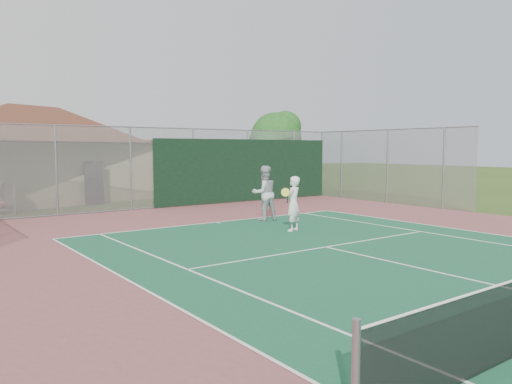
# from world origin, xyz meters

# --- Properties ---
(back_fence) EXTENTS (20.08, 0.11, 3.53)m
(back_fence) POSITION_xyz_m (2.11, 16.98, 1.67)
(back_fence) COLOR gray
(back_fence) RESTS_ON ground
(side_fence_right) EXTENTS (0.08, 9.00, 3.50)m
(side_fence_right) POSITION_xyz_m (10.00, 12.50, 1.75)
(side_fence_right) COLOR gray
(side_fence_right) RESTS_ON ground
(clubhouse) EXTENTS (14.36, 11.17, 5.52)m
(clubhouse) POSITION_xyz_m (-3.50, 23.89, 2.80)
(clubhouse) COLOR tan
(clubhouse) RESTS_ON ground
(tree) EXTENTS (3.37, 3.19, 4.70)m
(tree) POSITION_xyz_m (8.33, 18.83, 3.09)
(tree) COLOR #331D12
(tree) RESTS_ON ground
(player_white_front) EXTENTS (1.13, 0.80, 1.73)m
(player_white_front) POSITION_xyz_m (0.98, 8.87, 0.87)
(player_white_front) COLOR white
(player_white_front) RESTS_ON ground
(player_grey_back) EXTENTS (1.08, 0.91, 1.97)m
(player_grey_back) POSITION_xyz_m (1.68, 11.27, 0.99)
(player_grey_back) COLOR #B5B9BB
(player_grey_back) RESTS_ON ground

